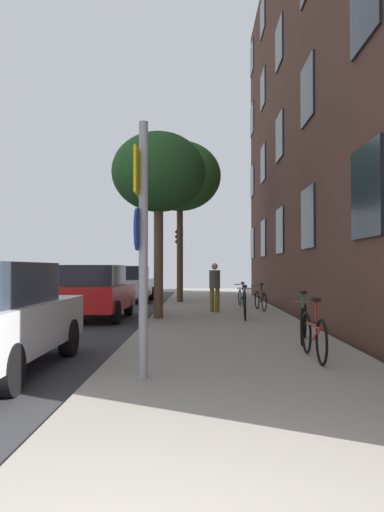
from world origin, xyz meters
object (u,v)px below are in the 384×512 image
object	(u,v)px
traffic_light	(180,249)
car_1	(94,292)
sign_post	(142,234)
bicycle_0	(314,335)
bicycle_2	(245,306)
bicycle_1	(304,322)
tree_near	(159,173)
bicycle_3	(261,300)
bicycle_4	(242,297)
car_2	(131,283)
pedestrian_0	(215,284)
tree_far	(180,177)

from	to	relation	value
traffic_light	car_1	size ratio (longest dim) A/B	0.85
sign_post	car_1	distance (m)	9.09
bicycle_0	car_1	world-z (taller)	car_1
sign_post	bicycle_2	distance (m)	8.15
bicycle_1	bicycle_2	world-z (taller)	bicycle_1
sign_post	tree_near	xyz separation A→B (m)	(-0.41, 7.99, 2.26)
bicycle_3	bicycle_4	bearing A→B (deg)	104.97
bicycle_0	bicycle_4	xyz separation A→B (m)	(-0.21, 11.10, -0.03)
car_1	bicycle_4	bearing A→B (deg)	38.86
car_1	bicycle_1	bearing A→B (deg)	-46.00
sign_post	bicycle_3	distance (m)	11.19
bicycle_0	bicycle_2	xyz separation A→B (m)	(-0.52, 6.35, -0.01)
bicycle_0	bicycle_3	bearing A→B (deg)	88.40
tree_near	bicycle_3	size ratio (longest dim) A/B	3.17
bicycle_2	bicycle_4	bearing A→B (deg)	86.24
bicycle_4	sign_post	bearing A→B (deg)	-100.58
bicycle_2	car_1	bearing A→B (deg)	167.95
traffic_light	car_2	size ratio (longest dim) A/B	0.88
bicycle_3	pedestrian_0	xyz separation A→B (m)	(-1.55, -0.59, 0.55)
tree_far	bicycle_2	size ratio (longest dim) A/B	3.98
tree_far	bicycle_3	world-z (taller)	tree_far
tree_near	car_2	xyz separation A→B (m)	(-1.93, 8.81, -3.41)
sign_post	tree_near	size ratio (longest dim) A/B	0.63
sign_post	traffic_light	bearing A→B (deg)	90.74
tree_far	traffic_light	bearing A→B (deg)	92.11
bicycle_0	sign_post	bearing A→B (deg)	-151.18
traffic_light	bicycle_3	bearing A→B (deg)	-72.58
tree_far	bicycle_1	world-z (taller)	tree_far
bicycle_1	sign_post	bearing A→B (deg)	-129.71
car_2	pedestrian_0	bearing A→B (deg)	-61.68
bicycle_3	car_2	xyz separation A→B (m)	(-5.14, 6.07, 0.36)
sign_post	pedestrian_0	world-z (taller)	sign_post
bicycle_3	bicycle_1	bearing A→B (deg)	-90.22
traffic_light	bicycle_1	xyz separation A→B (m)	(3.05, -17.18, -2.02)
bicycle_0	bicycle_3	size ratio (longest dim) A/B	1.06
tree_far	bicycle_1	xyz separation A→B (m)	(2.85, -11.85, -4.91)
bicycle_4	bicycle_0	bearing A→B (deg)	-88.90
bicycle_4	car_1	world-z (taller)	car_1
pedestrian_0	tree_near	bearing A→B (deg)	-127.65
car_1	car_2	size ratio (longest dim) A/B	1.03
car_1	bicycle_0	bearing A→B (deg)	-55.93
tree_far	car_1	bearing A→B (deg)	-109.61
bicycle_1	traffic_light	bearing A→B (deg)	100.05
tree_far	bicycle_4	size ratio (longest dim) A/B	4.16
sign_post	bicycle_1	distance (m)	4.60
car_1	pedestrian_0	bearing A→B (deg)	21.66
sign_post	bicycle_1	world-z (taller)	sign_post
bicycle_0	bicycle_4	world-z (taller)	bicycle_0
tree_near	bicycle_2	xyz separation A→B (m)	(2.43, -0.24, -3.76)
bicycle_1	car_1	size ratio (longest dim) A/B	0.41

